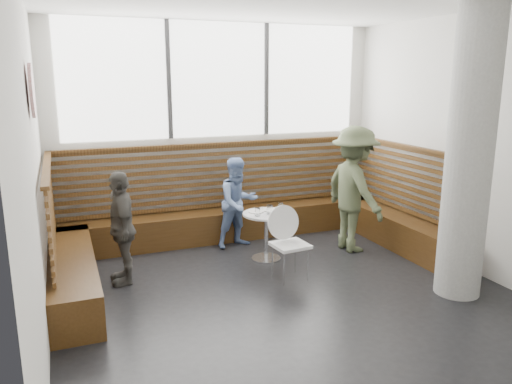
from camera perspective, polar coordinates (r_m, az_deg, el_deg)
name	(u,v)px	position (r m, az deg, el deg)	size (l,w,h in m)	color
room	(291,156)	(5.30, 3.98, 4.07)	(5.00, 5.00, 3.20)	silver
booth	(236,221)	(7.16, -2.28, -3.32)	(5.00, 2.50, 1.44)	#3A230E
concrete_column	(469,155)	(5.88, 23.20, 3.92)	(0.50, 0.50, 3.20)	gray
wall_art	(32,91)	(5.12, -24.24, 10.52)	(0.50, 0.50, 0.03)	white
cafe_table	(266,226)	(6.70, 1.18, -3.93)	(0.63, 0.63, 0.65)	silver
cafe_chair	(288,237)	(6.11, 3.67, -5.13)	(0.43, 0.42, 0.89)	white
adult_man	(354,189)	(7.12, 11.15, 0.31)	(1.14, 0.66, 1.77)	#4D583A
child_back	(238,203)	(7.17, -2.05, -1.23)	(0.64, 0.50, 1.31)	#6A85B9
child_left	(122,228)	(6.13, -15.09, -3.96)	(0.80, 0.33, 1.36)	#474540
plate_near	(256,212)	(6.69, -0.01, -2.25)	(0.21, 0.21, 0.01)	white
plate_far	(270,210)	(6.78, 1.60, -2.06)	(0.22, 0.22, 0.02)	white
glass_left	(258,212)	(6.50, 0.18, -2.29)	(0.07, 0.07, 0.11)	white
glass_mid	(270,210)	(6.59, 1.56, -2.01)	(0.08, 0.08, 0.12)	white
glass_right	(281,207)	(6.76, 2.84, -1.71)	(0.07, 0.07, 0.11)	white
menu_card	(278,216)	(6.53, 2.54, -2.71)	(0.18, 0.13, 0.00)	#A5C64C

